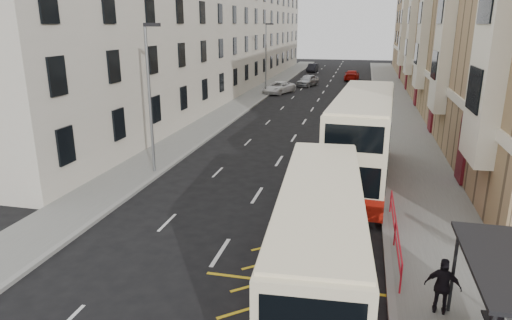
% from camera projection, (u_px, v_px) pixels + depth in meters
% --- Properties ---
extents(ground, '(200.00, 200.00, 0.00)m').
position_uv_depth(ground, '(179.00, 317.00, 13.12)').
color(ground, black).
rests_on(ground, ground).
extents(pavement_right, '(4.00, 120.00, 0.15)m').
position_uv_depth(pavement_right, '(400.00, 121.00, 39.32)').
color(pavement_right, slate).
rests_on(pavement_right, ground).
extents(pavement_left, '(3.00, 120.00, 0.15)m').
position_uv_depth(pavement_left, '(227.00, 113.00, 42.71)').
color(pavement_left, slate).
rests_on(pavement_left, ground).
extents(kerb_right, '(0.25, 120.00, 0.15)m').
position_uv_depth(kerb_right, '(376.00, 119.00, 39.76)').
color(kerb_right, gray).
rests_on(kerb_right, ground).
extents(kerb_left, '(0.25, 120.00, 0.15)m').
position_uv_depth(kerb_left, '(243.00, 113.00, 42.38)').
color(kerb_left, gray).
rests_on(kerb_left, ground).
extents(road_markings, '(10.00, 110.00, 0.01)m').
position_uv_depth(road_markings, '(323.00, 93.00, 55.07)').
color(road_markings, silver).
rests_on(road_markings, ground).
extents(terrace_right, '(10.75, 79.00, 15.25)m').
position_uv_depth(terrace_right, '(462.00, 29.00, 50.01)').
color(terrace_right, tan).
rests_on(terrace_right, ground).
extents(terrace_left, '(9.18, 79.00, 13.25)m').
position_uv_depth(terrace_left, '(217.00, 37.00, 56.61)').
color(terrace_left, beige).
rests_on(terrace_left, ground).
extents(bus_shelter, '(1.65, 4.25, 2.70)m').
position_uv_depth(bus_shelter, '(512.00, 299.00, 10.31)').
color(bus_shelter, black).
rests_on(bus_shelter, pavement_right).
extents(guard_railing, '(0.06, 6.56, 1.01)m').
position_uv_depth(guard_railing, '(395.00, 228.00, 16.86)').
color(guard_railing, red).
rests_on(guard_railing, pavement_right).
extents(street_lamp_near, '(0.93, 0.18, 8.00)m').
position_uv_depth(street_lamp_near, '(150.00, 91.00, 24.36)').
color(street_lamp_near, gray).
rests_on(street_lamp_near, pavement_left).
extents(street_lamp_far, '(0.93, 0.18, 8.00)m').
position_uv_depth(street_lamp_far, '(266.00, 55.00, 52.33)').
color(street_lamp_far, gray).
rests_on(street_lamp_far, pavement_left).
extents(double_decker_front, '(2.85, 9.86, 3.88)m').
position_uv_depth(double_decker_front, '(319.00, 250.00, 12.89)').
color(double_decker_front, '#F7E7BE').
rests_on(double_decker_front, ground).
extents(double_decker_rear, '(3.42, 11.96, 4.72)m').
position_uv_depth(double_decker_rear, '(362.00, 138.00, 23.59)').
color(double_decker_rear, '#F7E7BE').
rests_on(double_decker_rear, ground).
extents(pedestrian_near, '(0.84, 0.77, 1.91)m').
position_uv_depth(pedestrian_near, '(497.00, 318.00, 11.33)').
color(pedestrian_near, black).
rests_on(pedestrian_near, pavement_right).
extents(pedestrian_mid, '(0.86, 0.73, 1.58)m').
position_uv_depth(pedestrian_mid, '(505.00, 252.00, 14.92)').
color(pedestrian_mid, black).
rests_on(pedestrian_mid, pavement_right).
extents(pedestrian_far, '(1.05, 0.58, 1.70)m').
position_uv_depth(pedestrian_far, '(443.00, 286.00, 12.86)').
color(pedestrian_far, black).
rests_on(pedestrian_far, pavement_right).
extents(white_van, '(3.95, 5.54, 1.40)m').
position_uv_depth(white_van, '(278.00, 88.00, 54.88)').
color(white_van, white).
rests_on(white_van, ground).
extents(car_silver, '(3.01, 4.85, 1.54)m').
position_uv_depth(car_silver, '(308.00, 80.00, 61.16)').
color(car_silver, '#B5BABF').
rests_on(car_silver, ground).
extents(car_dark, '(1.71, 4.34, 1.41)m').
position_uv_depth(car_dark, '(313.00, 68.00, 79.20)').
color(car_dark, black).
rests_on(car_dark, ground).
extents(car_red, '(2.16, 5.10, 1.47)m').
position_uv_depth(car_red, '(352.00, 75.00, 67.51)').
color(car_red, '#A80A04').
rests_on(car_red, ground).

